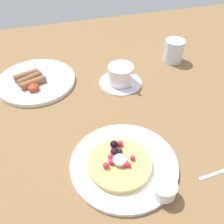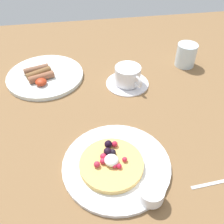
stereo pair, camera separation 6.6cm
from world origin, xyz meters
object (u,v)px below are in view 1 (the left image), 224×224
Objects in this scene: syrup_ramekin at (164,189)px; water_glass at (174,51)px; breakfast_plate at (36,81)px; coffee_saucer at (121,82)px; pancake_plate at (124,164)px; coffee_cup at (121,74)px.

syrup_ramekin is 0.59m from water_glass.
breakfast_plate is 0.29m from coffee_saucer.
pancake_plate is 2.36× the size of coffee_cup.
pancake_plate is at bearing -106.20° from coffee_cup.
water_glass reaches higher than syrup_ramekin.
coffee_saucer is 0.03m from coffee_cup.
water_glass is (0.24, 0.09, 0.00)m from coffee_cup.
syrup_ramekin is at bearing -94.98° from coffee_cup.
coffee_cup reaches higher than coffee_saucer.
pancake_plate is 0.12m from syrup_ramekin.
coffee_cup is at bearing 85.02° from syrup_ramekin.
breakfast_plate is 3.18× the size of water_glass.
breakfast_plate is at bearing 113.97° from pancake_plate.
coffee_cup is at bearing -16.61° from breakfast_plate.
breakfast_plate reaches higher than coffee_saucer.
coffee_cup is (0.28, -0.08, 0.03)m from breakfast_plate.
coffee_cup is at bearing 73.80° from pancake_plate.
syrup_ramekin is 0.66× the size of water_glass.
water_glass is at bearing 20.10° from coffee_cup.
pancake_plate is 0.54m from water_glass.
syrup_ramekin is 0.38× the size of coffee_saucer.
breakfast_plate is 0.52m from water_glass.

